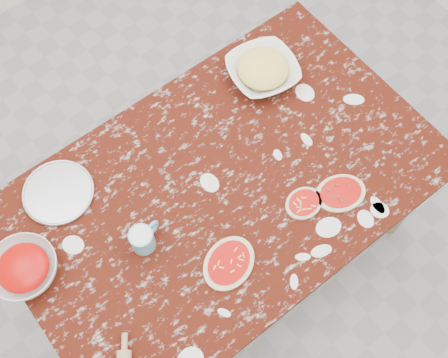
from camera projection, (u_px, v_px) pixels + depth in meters
ground at (224, 248)px, 2.76m from camera, size 4.00×4.00×0.00m
worktable at (224, 194)px, 2.16m from camera, size 1.60×1.00×0.75m
pizza_tray at (58, 193)px, 2.06m from camera, size 0.29×0.29×0.01m
sauce_bowl at (24, 269)px, 1.91m from camera, size 0.26×0.26×0.07m
cheese_bowl at (263, 71)px, 2.26m from camera, size 0.33×0.33×0.07m
flour_mug at (143, 239)px, 1.94m from camera, size 0.13×0.09×0.10m
pizza_left at (229, 263)px, 1.95m from camera, size 0.25×0.22×0.02m
pizza_mid at (304, 203)px, 2.04m from camera, size 0.15×0.12×0.02m
pizza_right at (340, 193)px, 2.06m from camera, size 0.23×0.20×0.02m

